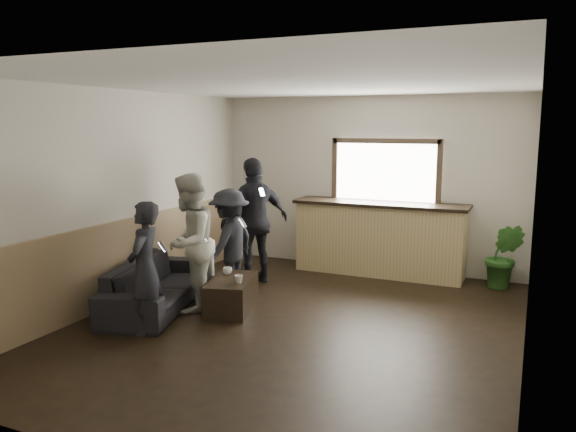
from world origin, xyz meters
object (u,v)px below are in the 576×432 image
at_px(sofa, 157,284).
at_px(potted_plant, 504,256).
at_px(coffee_table, 232,294).
at_px(cup_a, 227,271).
at_px(person_c, 229,243).
at_px(person_d, 255,221).
at_px(person_b, 189,243).
at_px(cup_b, 239,279).
at_px(person_a, 145,268).
at_px(bar_counter, 380,234).

bearing_deg(sofa, potted_plant, -72.49).
relative_size(sofa, potted_plant, 2.18).
distance_m(coffee_table, potted_plant, 3.95).
bearing_deg(potted_plant, cup_a, -145.42).
distance_m(potted_plant, person_c, 3.93).
bearing_deg(person_c, coffee_table, 35.05).
height_order(cup_a, person_d, person_d).
distance_m(cup_a, person_b, 0.65).
height_order(cup_a, cup_b, cup_b).
distance_m(cup_b, person_b, 0.79).
distance_m(potted_plant, person_a, 5.03).
height_order(person_a, person_d, person_d).
bearing_deg(cup_b, coffee_table, 144.29).
relative_size(cup_b, person_c, 0.07).
relative_size(bar_counter, potted_plant, 2.82).
bearing_deg(person_a, bar_counter, 138.22).
relative_size(cup_a, person_d, 0.06).
bearing_deg(person_d, potted_plant, 142.72).
distance_m(coffee_table, cup_a, 0.34).
height_order(coffee_table, person_b, person_b).
bearing_deg(cup_a, coffee_table, -48.02).
relative_size(coffee_table, cup_b, 8.55).
xyz_separation_m(coffee_table, person_d, (-0.31, 1.25, 0.73)).
distance_m(sofa, person_c, 1.11).
distance_m(sofa, person_a, 1.02).
relative_size(bar_counter, person_b, 1.54).
distance_m(person_b, person_d, 1.46).
relative_size(bar_counter, person_c, 1.81).
height_order(person_a, person_b, person_b).
relative_size(potted_plant, person_c, 0.64).
bearing_deg(sofa, bar_counter, -54.46).
xyz_separation_m(cup_a, person_c, (-0.16, 0.34, 0.29)).
relative_size(sofa, cup_b, 19.44).
relative_size(cup_b, potted_plant, 0.11).
xyz_separation_m(bar_counter, cup_b, (-1.08, -2.64, -0.18)).
bearing_deg(coffee_table, sofa, -163.05).
distance_m(coffee_table, cup_b, 0.34).
relative_size(potted_plant, person_a, 0.63).
bearing_deg(coffee_table, person_b, -158.79).
bearing_deg(potted_plant, person_a, -135.78).
distance_m(coffee_table, person_c, 0.81).
bearing_deg(person_d, person_a, 29.28).
xyz_separation_m(sofa, coffee_table, (0.94, 0.29, -0.10)).
height_order(person_b, person_d, person_d).
relative_size(coffee_table, potted_plant, 0.96).
bearing_deg(person_c, person_b, -10.50).
bearing_deg(potted_plant, bar_counter, 177.34).
bearing_deg(person_d, person_c, 33.06).
relative_size(person_b, person_d, 0.93).
xyz_separation_m(sofa, potted_plant, (4.05, 2.71, 0.17)).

